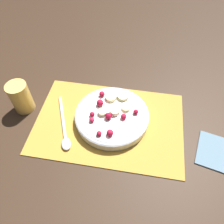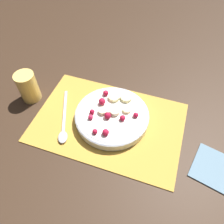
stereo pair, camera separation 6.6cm
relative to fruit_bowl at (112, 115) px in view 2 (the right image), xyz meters
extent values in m
plane|color=#382619|center=(-0.01, -0.01, -0.02)|extent=(3.00, 3.00, 0.00)
cube|color=gold|center=(-0.01, -0.01, -0.02)|extent=(0.46, 0.31, 0.01)
cylinder|color=silver|center=(0.00, 0.00, 0.00)|extent=(0.23, 0.23, 0.03)
torus|color=silver|center=(0.00, 0.00, 0.01)|extent=(0.23, 0.23, 0.01)
cylinder|color=white|center=(0.00, 0.00, 0.01)|extent=(0.21, 0.21, 0.00)
cylinder|color=beige|center=(0.04, 0.02, 0.02)|extent=(0.03, 0.03, 0.01)
cylinder|color=#F4EAB7|center=(0.01, 0.00, 0.02)|extent=(0.04, 0.04, 0.01)
cylinder|color=beige|center=(0.02, 0.07, 0.02)|extent=(0.05, 0.05, 0.01)
cylinder|color=beige|center=(-0.03, -0.01, 0.02)|extent=(0.03, 0.03, 0.01)
cylinder|color=beige|center=(-0.01, 0.06, 0.02)|extent=(0.04, 0.04, 0.01)
sphere|color=#B21433|center=(-0.06, -0.02, 0.02)|extent=(0.02, 0.02, 0.02)
sphere|color=#B21433|center=(0.07, 0.01, 0.02)|extent=(0.02, 0.02, 0.02)
sphere|color=red|center=(-0.02, -0.08, 0.02)|extent=(0.01, 0.01, 0.01)
sphere|color=red|center=(-0.04, 0.07, 0.02)|extent=(0.02, 0.02, 0.02)
sphere|color=red|center=(-0.04, 0.03, 0.02)|extent=(0.02, 0.02, 0.02)
sphere|color=#D12347|center=(-0.05, -0.04, 0.02)|extent=(0.01, 0.01, 0.01)
sphere|color=red|center=(0.04, -0.01, 0.02)|extent=(0.02, 0.02, 0.02)
sphere|color=red|center=(0.01, -0.08, 0.02)|extent=(0.02, 0.02, 0.02)
sphere|color=#B21433|center=(-0.01, -0.02, 0.02)|extent=(0.02, 0.02, 0.02)
cube|color=silver|center=(-0.16, -0.02, -0.02)|extent=(0.08, 0.16, 0.00)
ellipsoid|color=silver|center=(-0.12, -0.11, -0.01)|extent=(0.04, 0.05, 0.01)
cylinder|color=#F4CC66|center=(-0.29, 0.00, 0.03)|extent=(0.06, 0.06, 0.10)
cube|color=slate|center=(0.33, -0.07, -0.02)|extent=(0.15, 0.14, 0.01)
camera|label=1|loc=(0.07, -0.40, 0.54)|focal=35.00mm
camera|label=2|loc=(0.13, -0.39, 0.54)|focal=35.00mm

